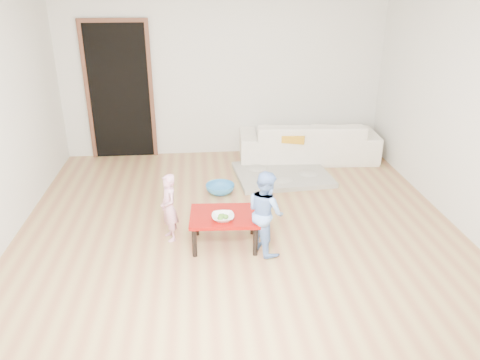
{
  "coord_description": "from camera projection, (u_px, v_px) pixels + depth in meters",
  "views": [
    {
      "loc": [
        -0.43,
        -4.77,
        2.63
      ],
      "look_at": [
        0.0,
        -0.2,
        0.65
      ],
      "focal_mm": 35.0,
      "sensor_mm": 36.0,
      "label": 1
    }
  ],
  "objects": [
    {
      "name": "blanket",
      "position": [
        282.0,
        174.0,
        6.75
      ],
      "size": [
        1.39,
        1.19,
        0.06
      ],
      "primitive_type": null,
      "rotation": [
        0.0,
        0.0,
        0.09
      ],
      "color": "#ADAA98",
      "rests_on": "floor"
    },
    {
      "name": "red_table",
      "position": [
        225.0,
        230.0,
        4.96
      ],
      "size": [
        0.75,
        0.58,
        0.36
      ],
      "primitive_type": null,
      "rotation": [
        0.0,
        0.0,
        -0.06
      ],
      "color": "maroon",
      "rests_on": "floor"
    },
    {
      "name": "sofa",
      "position": [
        308.0,
        140.0,
        7.3
      ],
      "size": [
        2.16,
        0.96,
        0.62
      ],
      "primitive_type": "imported",
      "rotation": [
        0.0,
        0.0,
        3.08
      ],
      "color": "white",
      "rests_on": "floor"
    },
    {
      "name": "child_pink",
      "position": [
        169.0,
        208.0,
        5.0
      ],
      "size": [
        0.27,
        0.32,
        0.75
      ],
      "primitive_type": "imported",
      "rotation": [
        0.0,
        0.0,
        -1.2
      ],
      "color": "pink",
      "rests_on": "floor"
    },
    {
      "name": "doorway",
      "position": [
        120.0,
        92.0,
        7.16
      ],
      "size": [
        1.02,
        0.08,
        2.11
      ],
      "primitive_type": null,
      "color": "brown",
      "rests_on": "back_wall"
    },
    {
      "name": "broccoli",
      "position": [
        223.0,
        217.0,
        4.78
      ],
      "size": [
        0.12,
        0.12,
        0.06
      ],
      "primitive_type": null,
      "color": "#2D5919",
      "rests_on": "red_table"
    },
    {
      "name": "bowl",
      "position": [
        223.0,
        217.0,
        4.78
      ],
      "size": [
        0.23,
        0.23,
        0.06
      ],
      "primitive_type": "imported",
      "color": "white",
      "rests_on": "red_table"
    },
    {
      "name": "right_wall",
      "position": [
        464.0,
        110.0,
        5.14
      ],
      "size": [
        0.02,
        5.0,
        2.6
      ],
      "primitive_type": "cube",
      "color": "silver",
      "rests_on": "floor"
    },
    {
      "name": "floor",
      "position": [
        238.0,
        224.0,
        5.44
      ],
      "size": [
        5.0,
        5.0,
        0.01
      ],
      "primitive_type": "cube",
      "color": "#A26A45",
      "rests_on": "ground"
    },
    {
      "name": "basin",
      "position": [
        220.0,
        189.0,
        6.22
      ],
      "size": [
        0.38,
        0.38,
        0.12
      ],
      "primitive_type": "imported",
      "color": "#3383C1",
      "rests_on": "floor"
    },
    {
      "name": "child_blue",
      "position": [
        266.0,
        212.0,
        4.76
      ],
      "size": [
        0.49,
        0.54,
        0.89
      ],
      "primitive_type": "imported",
      "rotation": [
        0.0,
        0.0,
        2.02
      ],
      "color": "#6A98F6",
      "rests_on": "floor"
    },
    {
      "name": "cushion",
      "position": [
        292.0,
        136.0,
        6.98
      ],
      "size": [
        0.51,
        0.48,
        0.11
      ],
      "primitive_type": "cube",
      "rotation": [
        0.0,
        0.0,
        -0.32
      ],
      "color": "orange",
      "rests_on": "sofa"
    },
    {
      "name": "back_wall",
      "position": [
        224.0,
        72.0,
        7.21
      ],
      "size": [
        5.0,
        0.02,
        2.6
      ],
      "primitive_type": "cube",
      "color": "silver",
      "rests_on": "floor"
    }
  ]
}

